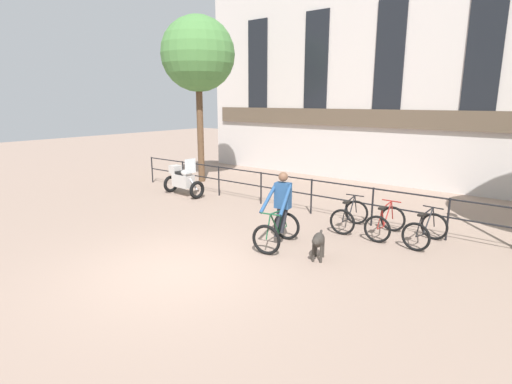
% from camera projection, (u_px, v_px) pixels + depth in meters
% --- Properties ---
extents(ground_plane, '(60.00, 60.00, 0.00)m').
position_uv_depth(ground_plane, '(176.00, 271.00, 7.91)').
color(ground_plane, gray).
extents(canal_railing, '(15.05, 0.05, 1.05)m').
position_uv_depth(canal_railing, '(312.00, 190.00, 11.73)').
color(canal_railing, black).
rests_on(canal_railing, ground_plane).
extents(building_facade, '(18.00, 0.72, 8.35)m').
position_uv_depth(building_facade, '(391.00, 77.00, 15.38)').
color(building_facade, beige).
rests_on(building_facade, ground_plane).
extents(cyclist_with_bike, '(0.88, 1.27, 1.70)m').
position_uv_depth(cyclist_with_bike, '(280.00, 213.00, 9.16)').
color(cyclist_with_bike, black).
rests_on(cyclist_with_bike, ground_plane).
extents(dog, '(0.42, 0.82, 0.61)m').
position_uv_depth(dog, '(318.00, 241.00, 8.32)').
color(dog, '#332D28').
rests_on(dog, ground_plane).
extents(parked_motorcycle, '(1.65, 0.74, 1.35)m').
position_uv_depth(parked_motorcycle, '(183.00, 180.00, 14.05)').
color(parked_motorcycle, black).
rests_on(parked_motorcycle, ground_plane).
extents(parked_bicycle_near_lamp, '(0.76, 1.17, 0.86)m').
position_uv_depth(parked_bicycle_near_lamp, '(350.00, 216.00, 10.37)').
color(parked_bicycle_near_lamp, black).
rests_on(parked_bicycle_near_lamp, ground_plane).
extents(parked_bicycle_mid_left, '(0.67, 1.12, 0.86)m').
position_uv_depth(parked_bicycle_mid_left, '(385.00, 223.00, 9.80)').
color(parked_bicycle_mid_left, black).
rests_on(parked_bicycle_mid_left, ground_plane).
extents(parked_bicycle_mid_right, '(0.78, 1.18, 0.86)m').
position_uv_depth(parked_bicycle_mid_right, '(425.00, 230.00, 9.23)').
color(parked_bicycle_mid_right, black).
rests_on(parked_bicycle_mid_right, ground_plane).
extents(tree_canalside_left, '(2.88, 2.88, 6.50)m').
position_uv_depth(tree_canalside_left, '(198.00, 55.00, 15.51)').
color(tree_canalside_left, brown).
rests_on(tree_canalside_left, ground_plane).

